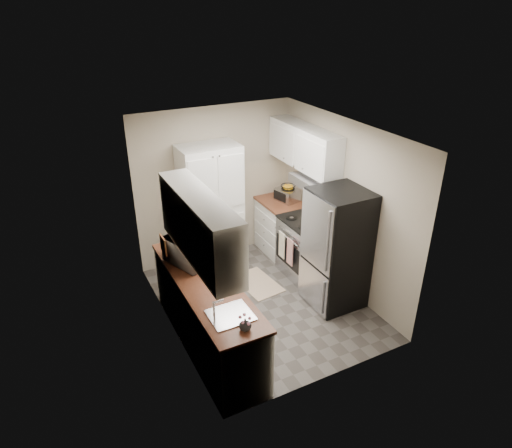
# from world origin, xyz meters

# --- Properties ---
(ground) EXTENTS (3.20, 3.20, 0.00)m
(ground) POSITION_xyz_m (0.00, 0.00, 0.00)
(ground) COLOR #56514C
(ground) RESTS_ON ground
(room_shell) EXTENTS (2.64, 3.24, 2.52)m
(room_shell) POSITION_xyz_m (-0.02, -0.01, 1.63)
(room_shell) COLOR #B0A38E
(room_shell) RESTS_ON ground
(pantry_cabinet) EXTENTS (0.90, 0.55, 2.00)m
(pantry_cabinet) POSITION_xyz_m (-0.20, 1.32, 1.00)
(pantry_cabinet) COLOR white
(pantry_cabinet) RESTS_ON ground
(base_cabinet_left) EXTENTS (0.60, 2.30, 0.88)m
(base_cabinet_left) POSITION_xyz_m (-0.99, -0.43, 0.44)
(base_cabinet_left) COLOR white
(base_cabinet_left) RESTS_ON ground
(countertop_left) EXTENTS (0.63, 2.33, 0.04)m
(countertop_left) POSITION_xyz_m (-0.99, -0.43, 0.90)
(countertop_left) COLOR brown
(countertop_left) RESTS_ON base_cabinet_left
(base_cabinet_right) EXTENTS (0.60, 0.80, 0.88)m
(base_cabinet_right) POSITION_xyz_m (0.99, 1.19, 0.44)
(base_cabinet_right) COLOR white
(base_cabinet_right) RESTS_ON ground
(countertop_right) EXTENTS (0.63, 0.83, 0.04)m
(countertop_right) POSITION_xyz_m (0.99, 1.19, 0.90)
(countertop_right) COLOR brown
(countertop_right) RESTS_ON base_cabinet_right
(electric_range) EXTENTS (0.71, 0.78, 1.13)m
(electric_range) POSITION_xyz_m (0.97, 0.39, 0.48)
(electric_range) COLOR #B7B7BC
(electric_range) RESTS_ON ground
(refrigerator) EXTENTS (0.70, 0.72, 1.70)m
(refrigerator) POSITION_xyz_m (0.94, -0.41, 0.85)
(refrigerator) COLOR #B7B7BC
(refrigerator) RESTS_ON ground
(microwave) EXTENTS (0.59, 0.70, 0.33)m
(microwave) POSITION_xyz_m (-1.00, 0.08, 1.09)
(microwave) COLOR silver
(microwave) RESTS_ON countertop_left
(wine_bottle) EXTENTS (0.08, 0.08, 0.32)m
(wine_bottle) POSITION_xyz_m (-1.14, 0.41, 1.08)
(wine_bottle) COLOR black
(wine_bottle) RESTS_ON countertop_left
(flower_vase) EXTENTS (0.13, 0.13, 0.13)m
(flower_vase) POSITION_xyz_m (-0.95, -1.42, 0.99)
(flower_vase) COLOR silver
(flower_vase) RESTS_ON countertop_left
(cutting_board) EXTENTS (0.06, 0.22, 0.28)m
(cutting_board) POSITION_xyz_m (-0.82, 0.52, 1.06)
(cutting_board) COLOR #4C963D
(cutting_board) RESTS_ON countertop_left
(toaster_oven) EXTENTS (0.36, 0.42, 0.21)m
(toaster_oven) POSITION_xyz_m (1.09, 1.18, 1.02)
(toaster_oven) COLOR #A7A7AB
(toaster_oven) RESTS_ON countertop_right
(fruit_basket) EXTENTS (0.24, 0.24, 0.10)m
(fruit_basket) POSITION_xyz_m (1.09, 1.17, 1.18)
(fruit_basket) COLOR #F7AD19
(fruit_basket) RESTS_ON toaster_oven
(kitchen_mat) EXTENTS (0.58, 0.85, 0.01)m
(kitchen_mat) POSITION_xyz_m (0.17, 0.46, 0.01)
(kitchen_mat) COLOR #D3B392
(kitchen_mat) RESTS_ON ground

